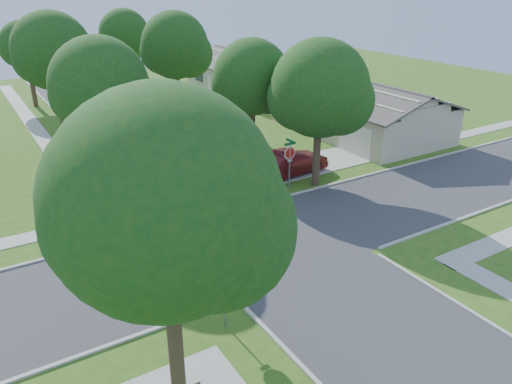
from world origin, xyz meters
The scene contains 20 objects.
ground centered at (0.00, 0.00, 0.00)m, with size 100.00×100.00×0.00m, color #325A18.
road_ns centered at (0.00, 0.00, 0.00)m, with size 7.00×100.00×0.02m, color #333335.
sidewalk_ne centered at (6.10, 26.00, 0.02)m, with size 1.20×40.00×0.04m, color #9E9B91.
sidewalk_nw centered at (-6.10, 26.00, 0.02)m, with size 1.20×40.00×0.04m, color #9E9B91.
driveway centered at (7.90, 7.10, 0.03)m, with size 8.80×3.60×0.05m, color #9E9B91.
stop_sign_sw centered at (-4.70, -4.70, 2.03)m, with size 1.05×0.80×2.98m.
stop_sign_ne centered at (4.70, 4.70, 2.03)m, with size 1.05×0.80×2.98m.
tree_e_near centered at (4.75, 9.01, 5.64)m, with size 4.97×4.80×8.28m.
tree_e_mid centered at (4.76, 21.01, 6.25)m, with size 5.59×5.40×9.21m.
tree_e_far centered at (4.75, 34.01, 5.98)m, with size 5.17×5.00×8.72m.
tree_w_near centered at (-4.64, 9.01, 6.12)m, with size 5.38×5.20×8.97m.
tree_w_mid centered at (-4.64, 21.01, 6.49)m, with size 5.80×5.60×9.56m.
tree_w_far centered at (-4.65, 34.01, 5.51)m, with size 4.76×4.60×8.04m.
tree_sw_corner centered at (-7.44, -6.99, 6.26)m, with size 6.21×6.00×9.55m.
tree_ne_corner centered at (6.36, 4.21, 5.59)m, with size 5.80×5.60×8.66m.
house_ne_near centered at (15.99, 11.00, 1.52)m, with size 8.42×13.60×4.23m.
house_ne_far centered at (15.99, 29.00, 1.52)m, with size 8.42×13.60×4.23m.
car_driveway centered at (6.00, 6.30, 0.81)m, with size 1.72×4.92×1.62m, color #4F1014.
car_curb_east centered at (1.20, 31.52, 0.70)m, with size 1.65×4.11×1.40m, color black.
car_curb_west centered at (-1.20, 42.88, 0.71)m, with size 1.99×4.90×1.42m, color black.
Camera 1 is at (-11.43, -17.79, 11.74)m, focal length 35.00 mm.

